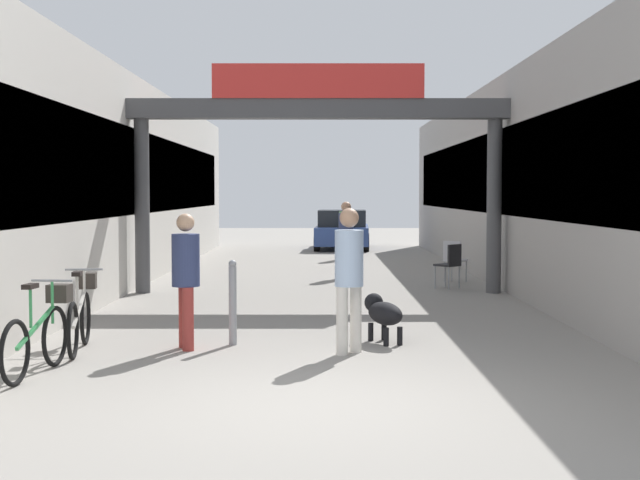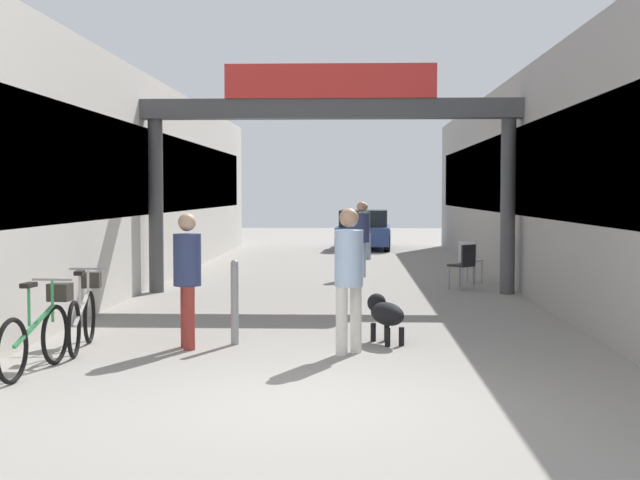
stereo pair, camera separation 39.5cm
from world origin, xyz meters
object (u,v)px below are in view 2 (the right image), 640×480
bollard_post_metal (235,301)px  pedestrian_carrying_crate (362,234)px  dog_on_leash (385,313)px  pedestrian_elderly_walking (364,227)px  bicycle_green_nearest (39,331)px  cafe_chair_black_nearer (464,262)px  pedestrian_companion (187,272)px  pedestrian_with_dog (349,270)px  parked_car_blue (364,230)px  cafe_chair_aluminium_farther (469,258)px  bicycle_silver_second (84,313)px

bollard_post_metal → pedestrian_carrying_crate: bearing=79.3°
pedestrian_carrying_crate → dog_on_leash: pedestrian_carrying_crate is taller
pedestrian_elderly_walking → bollard_post_metal: pedestrian_elderly_walking is taller
pedestrian_elderly_walking → bollard_post_metal: bearing=-97.2°
bicycle_green_nearest → cafe_chair_black_nearer: (5.55, 8.33, 0.10)m
pedestrian_companion → dog_on_leash: 2.56m
pedestrian_companion → pedestrian_carrying_crate: 9.47m
pedestrian_with_dog → bicycle_green_nearest: 3.55m
bollard_post_metal → cafe_chair_black_nearer: bollard_post_metal is taller
pedestrian_with_dog → dog_on_leash: 1.11m
bollard_post_metal → parked_car_blue: (1.86, 19.13, 0.10)m
pedestrian_with_dog → bollard_post_metal: 1.63m
cafe_chair_black_nearer → cafe_chair_aluminium_farther: bearing=78.2°
pedestrian_elderly_walking → cafe_chair_black_nearer: size_ratio=1.81×
pedestrian_with_dog → bicycle_green_nearest: (-3.30, -1.19, -0.56)m
pedestrian_with_dog → parked_car_blue: bearing=88.8°
parked_car_blue → dog_on_leash: bearing=-89.9°
pedestrian_companion → cafe_chair_black_nearer: bearing=58.3°
pedestrian_with_dog → pedestrian_companion: bearing=171.6°
pedestrian_carrying_crate → cafe_chair_aluminium_farther: pedestrian_carrying_crate is taller
pedestrian_carrying_crate → cafe_chair_aluminium_farther: bearing=-26.6°
pedestrian_carrying_crate → cafe_chair_aluminium_farther: 2.57m
bicycle_green_nearest → cafe_chair_black_nearer: bicycle_green_nearest is taller
pedestrian_with_dog → cafe_chair_aluminium_farther: 8.74m
pedestrian_elderly_walking → bicycle_silver_second: pedestrian_elderly_walking is taller
dog_on_leash → parked_car_blue: parked_car_blue is taller
pedestrian_companion → cafe_chair_black_nearer: 8.06m
dog_on_leash → bollard_post_metal: 1.92m
pedestrian_companion → dog_on_leash: size_ratio=1.93×
bicycle_silver_second → cafe_chair_black_nearer: bearing=51.5°
pedestrian_elderly_walking → parked_car_blue: pedestrian_elderly_walking is taller
pedestrian_with_dog → pedestrian_carrying_crate: (0.24, 9.50, -0.01)m
bollard_post_metal → pedestrian_elderly_walking: bearing=82.8°
pedestrian_elderly_walking → dog_on_leash: 14.17m
pedestrian_carrying_crate → bicycle_silver_second: (-3.50, -9.27, -0.54)m
pedestrian_carrying_crate → dog_on_leash: (0.22, -8.70, -0.60)m
dog_on_leash → parked_car_blue: (-0.04, 18.94, 0.26)m
pedestrian_carrying_crate → pedestrian_elderly_walking: pedestrian_carrying_crate is taller
cafe_chair_black_nearer → parked_car_blue: (-1.83, 12.60, 0.10)m
pedestrian_with_dog → pedestrian_companion: (-1.98, 0.29, -0.05)m
pedestrian_elderly_walking → dog_on_leash: size_ratio=1.87×
pedestrian_with_dog → cafe_chair_aluminium_farther: size_ratio=1.95×
bollard_post_metal → dog_on_leash: bearing=5.9°
dog_on_leash → cafe_chair_aluminium_farther: bearing=74.8°
bollard_post_metal → cafe_chair_aluminium_farther: bollard_post_metal is taller
pedestrian_companion → cafe_chair_black_nearer: size_ratio=1.87×
pedestrian_carrying_crate → bicycle_silver_second: bearing=-110.7°
dog_on_leash → bicycle_silver_second: bicycle_silver_second is taller
bicycle_green_nearest → parked_car_blue: bearing=79.9°
bicycle_green_nearest → bicycle_silver_second: same height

